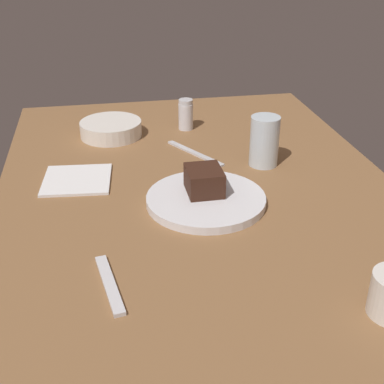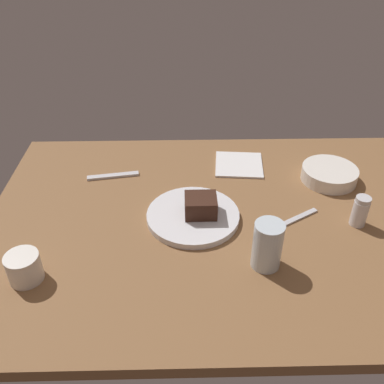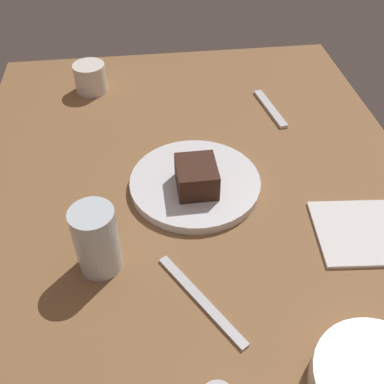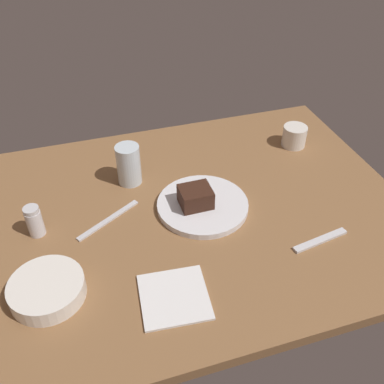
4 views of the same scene
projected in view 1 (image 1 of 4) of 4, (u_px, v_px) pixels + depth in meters
dining_table at (199, 194)px, 110.27cm from camera, size 120.00×84.00×3.00cm
dessert_plate at (205, 200)px, 103.15cm from camera, size 23.76×23.76×1.66cm
chocolate_cake_slice at (204, 180)px, 103.32cm from camera, size 8.09×7.03×4.98cm
salt_shaker at (186, 115)px, 138.15cm from camera, size 3.91×3.91×8.15cm
water_glass at (264, 141)px, 117.28cm from camera, size 6.60×6.60×11.50cm
side_bowl at (111, 129)px, 134.59cm from camera, size 15.83×15.83×3.96cm
dessert_spoon at (110, 284)px, 80.21cm from camera, size 15.09×4.18×0.70cm
butter_knife at (195, 153)px, 124.90cm from camera, size 17.01×10.99×0.50cm
folded_napkin at (77, 180)px, 112.19cm from camera, size 15.42×15.49×0.60cm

